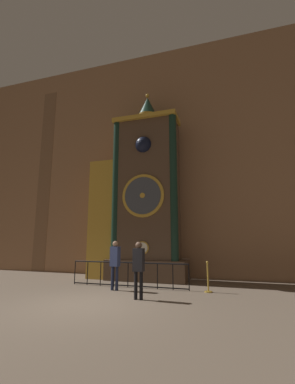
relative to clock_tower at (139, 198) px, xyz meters
name	(u,v)px	position (x,y,z in m)	size (l,w,h in m)	color
ground_plane	(85,305)	(0.03, -4.80, -3.86)	(28.00, 28.00, 0.00)	brown
cathedral_back_wall	(146,158)	(-0.06, 1.24, 2.41)	(24.00, 0.32, 12.56)	#936B4C
clock_tower	(139,198)	(0.00, 0.00, 0.00)	(4.77, 1.84, 9.40)	brown
railing_fence	(128,273)	(0.23, -1.94, -3.32)	(4.84, 0.05, 0.96)	black
visitor_near	(115,260)	(-0.02, -2.65, -2.78)	(0.37, 0.27, 1.79)	#1B213A
visitor_far	(139,264)	(1.31, -3.78, -2.79)	(0.36, 0.24, 1.77)	black
stanchion_post	(208,282)	(3.32, -1.97, -3.51)	(0.28, 0.28, 1.08)	#B28E33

